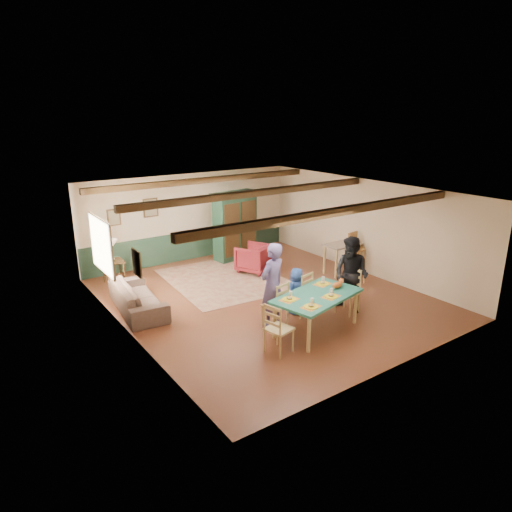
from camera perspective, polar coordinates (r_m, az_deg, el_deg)
floor at (r=11.55m, az=1.24°, el=-5.25°), size 8.00×8.00×0.00m
wall_back at (r=14.42m, az=-8.17°, el=4.85°), size 7.00×0.02×2.70m
wall_left at (r=9.55m, az=-15.93°, el=-2.24°), size 0.02×8.00×2.70m
wall_right at (r=13.40m, az=13.48°, el=3.57°), size 0.02×8.00×2.70m
ceiling at (r=10.80m, az=1.33°, el=8.08°), size 7.00×8.00×0.02m
wainscot_back at (r=14.62m, az=-7.99°, el=1.39°), size 6.95×0.03×0.90m
ceiling_beam_front at (r=9.09m, az=9.96°, el=5.46°), size 6.95×0.16×0.16m
ceiling_beam_mid at (r=11.13m, az=0.10°, el=7.91°), size 6.95×0.16×0.16m
ceiling_beam_back at (r=13.32m, az=-6.42°, el=9.39°), size 6.95×0.16×0.16m
window_left at (r=11.06m, az=-18.83°, el=1.26°), size 0.06×1.60×1.30m
picture_left_wall at (r=8.90m, az=-14.66°, el=-0.86°), size 0.04×0.42×0.52m
picture_back_a at (r=13.78m, az=-13.04°, el=5.90°), size 0.45×0.04×0.55m
picture_back_b at (r=13.45m, az=-17.33°, el=4.62°), size 0.38×0.04×0.48m
dining_table at (r=9.83m, az=7.55°, el=-7.05°), size 2.15×1.49×0.81m
dining_chair_far_left at (r=9.90m, az=2.40°, el=-6.04°), size 0.55×0.57×1.03m
dining_chair_far_right at (r=10.53m, az=5.44°, el=-4.62°), size 0.55×0.57×1.03m
dining_chair_end_left at (r=8.88m, az=2.90°, el=-8.95°), size 0.57×0.55×1.03m
dining_chair_end_right at (r=10.76m, az=11.40°, el=-4.39°), size 0.57×0.55×1.03m
person_man at (r=9.79m, az=2.04°, el=-3.65°), size 0.77×0.59×1.87m
person_woman at (r=10.72m, az=11.82°, el=-2.34°), size 0.85×1.00×1.79m
person_child at (r=10.57m, az=5.07°, el=-4.35°), size 0.60×0.46×1.09m
cat at (r=10.05m, az=10.13°, el=-3.50°), size 0.41×0.24×0.20m
place_setting_near_left at (r=9.05m, az=6.90°, el=-6.05°), size 0.50×0.41×0.11m
place_setting_near_center at (r=9.60m, az=9.37°, el=-4.76°), size 0.50×0.41×0.11m
place_setting_far_left at (r=9.35m, az=4.19°, el=-5.18°), size 0.50×0.41×0.11m
place_setting_far_right at (r=10.25m, az=8.33°, el=-3.23°), size 0.50×0.41×0.11m
area_rug at (r=12.82m, az=-3.87°, el=-2.90°), size 3.18×3.69×0.01m
armoire at (r=14.36m, az=-2.65°, el=3.80°), size 1.57×0.78×2.14m
armchair at (r=13.30m, az=-0.27°, el=-0.27°), size 1.17×1.18×0.81m
sofa at (r=11.10m, az=-14.59°, el=-5.00°), size 1.10×2.32×0.65m
end_table at (r=12.99m, az=-17.34°, el=-1.93°), size 0.55×0.55×0.65m
table_lamp at (r=12.80m, az=-17.58°, el=0.69°), size 0.36×0.36×0.59m
counter_table at (r=13.42m, az=10.69°, el=-0.27°), size 1.06×0.62×0.88m
bar_stool_left at (r=12.67m, az=12.52°, el=-0.80°), size 0.47×0.50×1.16m
bar_stool_right at (r=13.39m, az=12.53°, el=0.31°), size 0.48×0.52×1.20m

